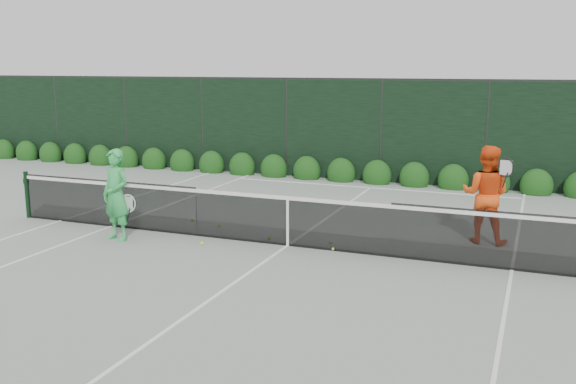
% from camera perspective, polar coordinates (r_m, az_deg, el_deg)
% --- Properties ---
extents(ground, '(80.00, 80.00, 0.00)m').
position_cam_1_polar(ground, '(12.46, -0.02, -4.80)').
color(ground, gray).
rests_on(ground, ground).
extents(tennis_net, '(12.90, 0.10, 1.07)m').
position_cam_1_polar(tennis_net, '(12.33, -0.13, -2.42)').
color(tennis_net, black).
rests_on(tennis_net, ground).
extents(player_woman, '(0.76, 0.59, 1.83)m').
position_cam_1_polar(player_woman, '(13.13, -15.03, -0.25)').
color(player_woman, green).
rests_on(player_woman, ground).
extents(player_man, '(1.01, 0.82, 1.92)m').
position_cam_1_polar(player_man, '(13.07, 17.17, -0.20)').
color(player_man, '#FF5215').
rests_on(player_man, ground).
extents(court_lines, '(11.03, 23.83, 0.01)m').
position_cam_1_polar(court_lines, '(12.45, -0.02, -4.78)').
color(court_lines, white).
rests_on(court_lines, ground).
extents(windscreen_fence, '(32.00, 21.07, 3.06)m').
position_cam_1_polar(windscreen_fence, '(9.70, -5.93, -0.29)').
color(windscreen_fence, black).
rests_on(windscreen_fence, ground).
extents(hedge_row, '(31.66, 0.65, 0.94)m').
position_cam_1_polar(hedge_row, '(19.07, 7.91, 1.45)').
color(hedge_row, '#0F340E').
rests_on(hedge_row, ground).
extents(tennis_balls, '(3.69, 1.67, 0.07)m').
position_cam_1_polar(tennis_balls, '(13.07, -2.93, -3.90)').
color(tennis_balls, '#E7F636').
rests_on(tennis_balls, ground).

